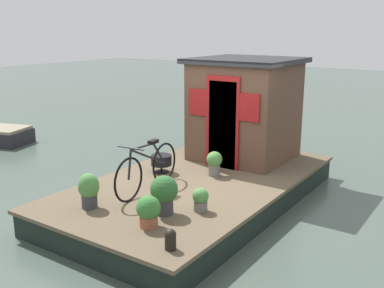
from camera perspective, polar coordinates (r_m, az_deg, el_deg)
ground_plane at (r=8.41m, az=0.78°, el=-7.37°), size 60.00×60.00×0.00m
houseboat_deck at (r=8.33m, az=0.78°, el=-5.90°), size 5.70×3.12×0.46m
houseboat_cabin at (r=9.44m, az=6.67°, el=4.48°), size 1.97×2.03×2.08m
bicycle at (r=7.55m, az=-5.64°, el=-3.13°), size 1.76×0.50×0.87m
potted_plant_mint at (r=7.05m, az=-12.90°, el=-5.63°), size 0.32×0.32×0.55m
potted_plant_succulent at (r=8.37m, az=2.85°, el=-2.32°), size 0.29×0.29×0.46m
potted_plant_lavender at (r=6.79m, az=1.09°, el=-6.97°), size 0.25×0.25×0.36m
potted_plant_sage at (r=6.65m, az=-3.54°, el=-6.15°), size 0.41×0.41×0.59m
potted_plant_thyme at (r=6.28m, az=-5.52°, el=-8.37°), size 0.34×0.34×0.45m
charcoal_grill at (r=8.58m, az=-3.89°, el=-2.11°), size 0.39×0.39×0.34m
mooring_bollard at (r=5.70m, az=-2.74°, el=-11.86°), size 0.15×0.15×0.27m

